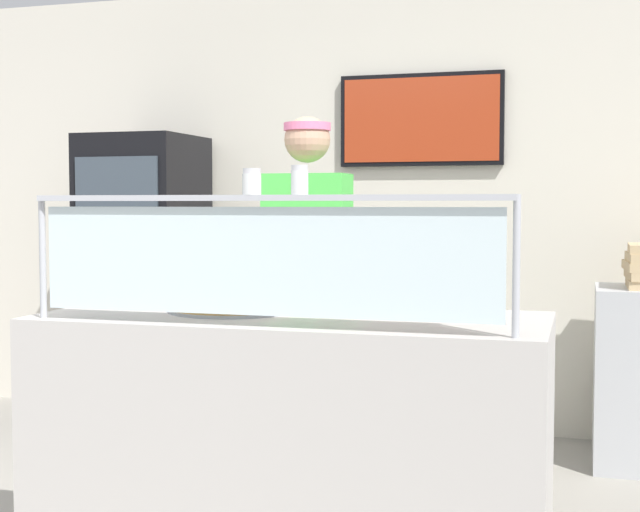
{
  "coord_description": "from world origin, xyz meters",
  "views": [
    {
      "loc": [
        1.97,
        -2.72,
        1.37
      ],
      "look_at": [
        1.03,
        0.44,
        1.17
      ],
      "focal_mm": 49.82,
      "sensor_mm": 36.0,
      "label": 1
    }
  ],
  "objects": [
    {
      "name": "shop_rear_unit",
      "position": [
        0.94,
        2.61,
        1.36
      ],
      "size": [
        6.28,
        0.13,
        2.7
      ],
      "color": "silver",
      "rests_on": "ground"
    },
    {
      "name": "drink_fridge",
      "position": [
        -0.6,
        2.17,
        0.89
      ],
      "size": [
        0.62,
        0.67,
        1.78
      ],
      "color": "black",
      "rests_on": "ground"
    },
    {
      "name": "sneeze_guard",
      "position": [
        0.94,
        0.06,
        1.23
      ],
      "size": [
        1.7,
        0.06,
        0.44
      ],
      "color": "#B2B5BC",
      "rests_on": "serving_counter"
    },
    {
      "name": "serving_counter",
      "position": [
        0.94,
        0.4,
        0.47
      ],
      "size": [
        1.88,
        0.79,
        0.95
      ],
      "primitive_type": "cube",
      "color": "#BCB7B2",
      "rests_on": "ground"
    },
    {
      "name": "pepper_flake_shaker",
      "position": [
        1.08,
        0.06,
        1.44
      ],
      "size": [
        0.06,
        0.06,
        0.1
      ],
      "color": "white",
      "rests_on": "sneeze_guard"
    },
    {
      "name": "ground_plane",
      "position": [
        0.94,
        1.0,
        0.0
      ],
      "size": [
        12.0,
        12.0,
        0.0
      ],
      "primitive_type": "plane",
      "color": "gray",
      "rests_on": "ground"
    },
    {
      "name": "worker_figure",
      "position": [
        0.77,
        1.14,
        1.01
      ],
      "size": [
        0.41,
        0.5,
        1.76
      ],
      "color": "#23232D",
      "rests_on": "ground"
    },
    {
      "name": "pizza_tray",
      "position": [
        0.68,
        0.45,
        0.97
      ],
      "size": [
        0.49,
        0.49,
        0.04
      ],
      "color": "#9EA0A8",
      "rests_on": "serving_counter"
    },
    {
      "name": "parmesan_shaker",
      "position": [
        0.91,
        0.06,
        1.43
      ],
      "size": [
        0.06,
        0.06,
        0.09
      ],
      "color": "white",
      "rests_on": "sneeze_guard"
    },
    {
      "name": "pizza_server",
      "position": [
        0.63,
        0.43,
        0.99
      ],
      "size": [
        0.09,
        0.28,
        0.01
      ],
      "primitive_type": "cube",
      "rotation": [
        0.0,
        0.0,
        -0.05
      ],
      "color": "#ADAFB7",
      "rests_on": "pizza_tray"
    }
  ]
}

